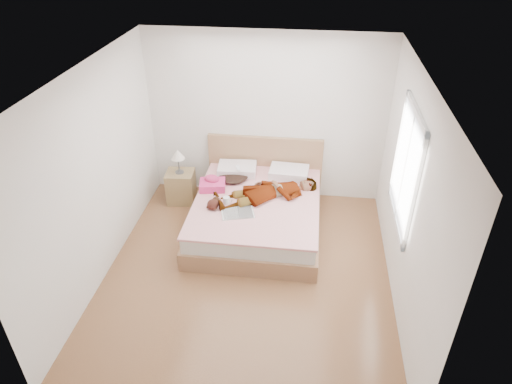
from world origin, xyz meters
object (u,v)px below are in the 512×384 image
magazine (238,213)px  plush_toy (214,203)px  bed (258,210)px  towel (212,184)px  coffee_mug (227,200)px  woman (268,189)px  phone (238,168)px  nightstand (181,184)px

magazine → plush_toy: size_ratio=1.92×
bed → plush_toy: bearing=-147.2°
towel → magazine: size_ratio=0.82×
coffee_mug → plush_toy: plush_toy is taller
towel → coffee_mug: 0.46m
woman → phone: 0.65m
woman → plush_toy: 0.82m
magazine → nightstand: (-1.07, 0.97, -0.22)m
magazine → nightstand: 1.46m
bed → coffee_mug: bearing=-149.9°
coffee_mug → plush_toy: size_ratio=0.52×
woman → magazine: size_ratio=3.08×
woman → towel: 0.84m
woman → nightstand: bearing=-134.5°
woman → coffee_mug: 0.62m
towel → plush_toy: size_ratio=1.57×
towel → magazine: 0.76m
woman → towel: woman is taller
plush_toy → phone: bearing=75.6°
coffee_mug → plush_toy: (-0.16, -0.13, 0.02)m
towel → coffee_mug: towel is taller
woman → magazine: woman is taller
woman → phone: size_ratio=15.19×
bed → magazine: bearing=-115.2°
towel → nightstand: 0.77m
phone → towel: 0.47m
bed → towel: (-0.68, 0.14, 0.31)m
bed → coffee_mug: bed is taller
woman → bed: size_ratio=0.74×
phone → coffee_mug: size_ratio=0.75×
phone → nightstand: nightstand is taller
magazine → nightstand: nightstand is taller
woman → plush_toy: size_ratio=5.92×
bed → towel: 0.76m
woman → nightstand: nightstand is taller
towel → magazine: towel is taller
coffee_mug → nightstand: size_ratio=0.15×
nightstand → towel: bearing=-32.1°
bed → woman: bearing=18.1°
bed → phone: bearing=128.2°
phone → magazine: phone is taller
phone → towel: phone is taller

